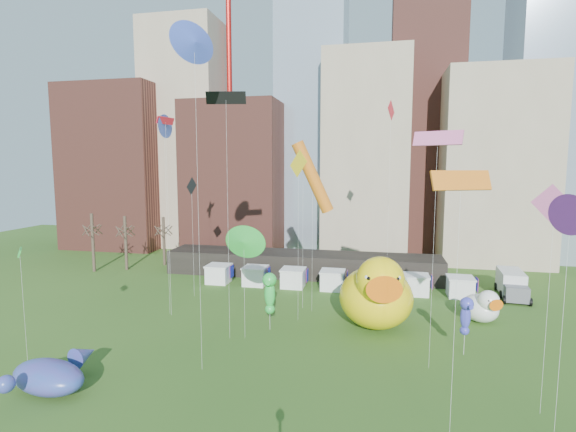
% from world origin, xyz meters
% --- Properties ---
extents(skyline, '(101.00, 23.00, 68.00)m').
position_xyz_m(skyline, '(2.25, 61.06, 21.44)').
color(skyline, brown).
rests_on(skyline, ground).
extents(pavilion, '(38.00, 6.00, 3.20)m').
position_xyz_m(pavilion, '(-4.00, 42.00, 1.60)').
color(pavilion, black).
rests_on(pavilion, ground).
extents(vendor_tents, '(33.24, 2.80, 2.40)m').
position_xyz_m(vendor_tents, '(1.02, 36.00, 1.11)').
color(vendor_tents, white).
rests_on(vendor_tents, ground).
extents(bare_trees, '(8.44, 6.44, 8.50)m').
position_xyz_m(bare_trees, '(-30.17, 40.54, 4.01)').
color(bare_trees, '#382B21').
rests_on(bare_trees, ground).
extents(big_duck, '(8.03, 10.00, 7.32)m').
position_xyz_m(big_duck, '(6.44, 23.84, 3.36)').
color(big_duck, yellow).
rests_on(big_duck, ground).
extents(small_duck, '(4.56, 4.97, 3.46)m').
position_xyz_m(small_duck, '(16.56, 27.64, 1.59)').
color(small_duck, white).
rests_on(small_duck, ground).
extents(seahorse_green, '(1.45, 1.75, 5.49)m').
position_xyz_m(seahorse_green, '(-3.31, 21.34, 3.86)').
color(seahorse_green, silver).
rests_on(seahorse_green, ground).
extents(seahorse_purple, '(1.28, 1.49, 4.86)m').
position_xyz_m(seahorse_purple, '(13.51, 19.38, 3.54)').
color(seahorse_purple, silver).
rests_on(seahorse_purple, ground).
extents(whale_inflatable, '(6.19, 7.39, 2.53)m').
position_xyz_m(whale_inflatable, '(-15.14, 7.49, 1.16)').
color(whale_inflatable, '#50389A').
rests_on(whale_inflatable, ground).
extents(box_truck, '(3.27, 7.13, 2.95)m').
position_xyz_m(box_truck, '(21.94, 37.48, 1.51)').
color(box_truck, silver).
rests_on(box_truck, ground).
extents(kite_0, '(0.73, 1.89, 21.88)m').
position_xyz_m(kite_0, '(7.42, 29.13, 20.01)').
color(kite_0, silver).
rests_on(kite_0, ground).
extents(kite_1, '(3.38, 1.82, 17.81)m').
position_xyz_m(kite_1, '(10.46, 16.40, 17.19)').
color(kite_1, silver).
rests_on(kite_1, ground).
extents(kite_2, '(3.39, 1.10, 21.50)m').
position_xyz_m(kite_2, '(-6.33, 18.75, 20.86)').
color(kite_2, silver).
rests_on(kite_2, ground).
extents(kite_3, '(1.42, 1.52, 9.11)m').
position_xyz_m(kite_3, '(-20.00, 10.65, 8.75)').
color(kite_3, silver).
rests_on(kite_3, ground).
extents(kite_4, '(0.16, 1.84, 17.20)m').
position_xyz_m(kite_4, '(-1.40, 28.17, 15.66)').
color(kite_4, silver).
rests_on(kite_4, ground).
extents(kite_5, '(1.34, 2.77, 25.24)m').
position_xyz_m(kite_5, '(-6.36, 12.61, 23.80)').
color(kite_5, silver).
rests_on(kite_5, ground).
extents(kite_6, '(3.12, 1.83, 15.09)m').
position_xyz_m(kite_6, '(10.41, 6.17, 14.52)').
color(kite_6, silver).
rests_on(kite_6, ground).
extents(kite_7, '(0.80, 2.10, 13.89)m').
position_xyz_m(kite_7, '(16.05, 7.89, 12.81)').
color(kite_7, silver).
rests_on(kite_7, ground).
extents(kite_8, '(0.92, 2.28, 20.08)m').
position_xyz_m(kite_8, '(-14.28, 23.23, 19.47)').
color(kite_8, silver).
rests_on(kite_8, ground).
extents(kite_9, '(2.16, 1.59, 14.25)m').
position_xyz_m(kite_9, '(16.57, 11.44, 12.73)').
color(kite_9, silver).
rests_on(kite_9, ground).
extents(kite_10, '(1.76, 1.17, 14.05)m').
position_xyz_m(kite_10, '(-14.68, 29.78, 12.68)').
color(kite_10, silver).
rests_on(kite_10, ground).
extents(kite_11, '(2.82, 1.22, 10.15)m').
position_xyz_m(kite_11, '(-4.97, 18.94, 8.72)').
color(kite_11, silver).
rests_on(kite_11, ground).
extents(kite_12, '(2.02, 1.76, 16.85)m').
position_xyz_m(kite_12, '(-1.21, 24.51, 15.23)').
color(kite_12, silver).
rests_on(kite_12, ground).
extents(kite_13, '(0.48, 2.34, 20.36)m').
position_xyz_m(kite_13, '(-14.62, 23.57, 19.17)').
color(kite_13, silver).
rests_on(kite_13, ground).
extents(kite_14, '(4.56, 2.65, 17.90)m').
position_xyz_m(kite_14, '(-0.24, 27.26, 14.17)').
color(kite_14, silver).
rests_on(kite_14, ground).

